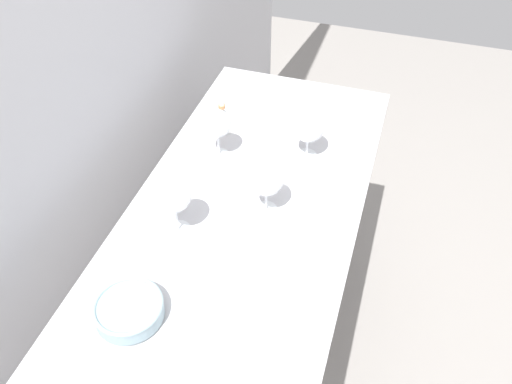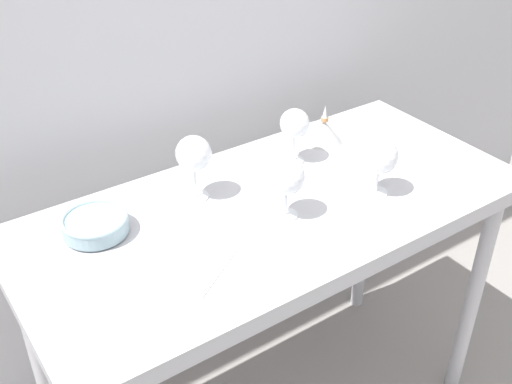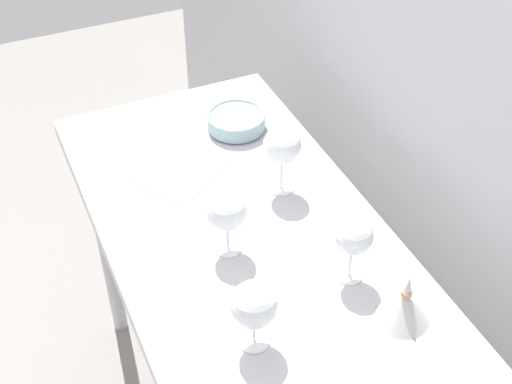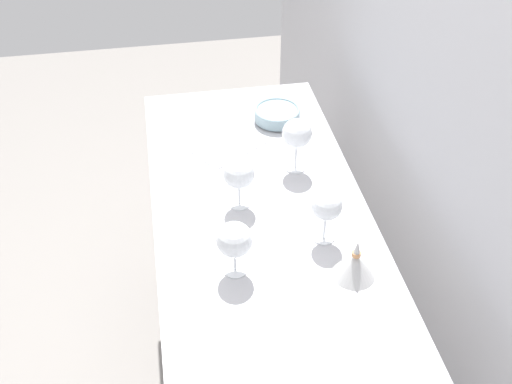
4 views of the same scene
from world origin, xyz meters
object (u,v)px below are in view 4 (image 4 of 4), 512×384
object	(u,v)px
wine_glass_near_right	(234,241)
wine_glass_far_left	(297,135)
wine_glass_far_right	(327,207)
tasting_sheet_upper	(224,143)
tasting_bowl	(277,114)
decanter_funnel	(355,265)
wine_glass_near_center	(239,174)

from	to	relation	value
wine_glass_near_right	wine_glass_far_left	size ratio (longest dim) A/B	0.89
wine_glass_far_right	wine_glass_far_left	bearing A→B (deg)	-178.87
tasting_sheet_upper	tasting_bowl	world-z (taller)	tasting_bowl
wine_glass_far_left	decanter_funnel	size ratio (longest dim) A/B	1.48
wine_glass_near_center	tasting_sheet_upper	bearing A→B (deg)	-179.47
wine_glass_near_right	tasting_sheet_upper	size ratio (longest dim) A/B	0.70
wine_glass_far_right	wine_glass_near_right	distance (m)	0.28
wine_glass_near_right	tasting_bowl	xyz separation A→B (m)	(-0.71, 0.26, -0.08)
tasting_sheet_upper	wine_glass_far_right	bearing A→B (deg)	-9.92
wine_glass_far_right	tasting_sheet_upper	distance (m)	0.58
wine_glass_near_center	tasting_bowl	bearing A→B (deg)	154.78
wine_glass_near_center	wine_glass_near_right	bearing A→B (deg)	-11.18
wine_glass_near_center	wine_glass_far_left	xyz separation A→B (m)	(-0.15, 0.21, 0.02)
wine_glass_near_center	decanter_funnel	world-z (taller)	wine_glass_near_center
wine_glass_far_left	wine_glass_near_center	bearing A→B (deg)	-54.46
wine_glass_near_center	wine_glass_far_left	distance (m)	0.26
wine_glass_far_right	wine_glass_near_right	xyz separation A→B (m)	(0.08, -0.27, -0.01)
wine_glass_near_center	tasting_sheet_upper	distance (m)	0.35
wine_glass_far_left	decanter_funnel	xyz separation A→B (m)	(0.49, 0.05, -0.09)
tasting_bowl	decanter_funnel	size ratio (longest dim) A/B	1.35
decanter_funnel	tasting_bowl	bearing A→B (deg)	-176.19
wine_glass_far_left	tasting_sheet_upper	distance (m)	0.31
wine_glass_near_center	tasting_bowl	size ratio (longest dim) A/B	0.99
wine_glass_far_right	tasting_sheet_upper	world-z (taller)	wine_glass_far_right
wine_glass_far_left	decanter_funnel	world-z (taller)	wine_glass_far_left
wine_glass_far_left	wine_glass_far_right	bearing A→B (deg)	1.13
tasting_bowl	decanter_funnel	xyz separation A→B (m)	(0.78, 0.05, 0.01)
wine_glass_far_left	tasting_sheet_upper	bearing A→B (deg)	-130.13
wine_glass_near_right	tasting_bowl	bearing A→B (deg)	159.87
tasting_sheet_upper	wine_glass_near_center	bearing A→B (deg)	-32.28
wine_glass_far_right	wine_glass_far_left	xyz separation A→B (m)	(-0.34, -0.01, 0.01)
tasting_bowl	wine_glass_near_center	bearing A→B (deg)	-25.22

